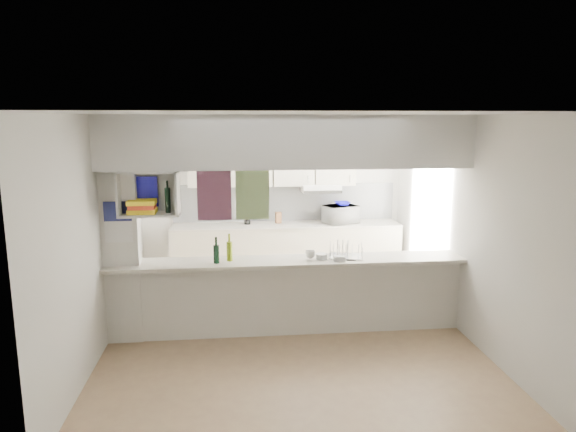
{
  "coord_description": "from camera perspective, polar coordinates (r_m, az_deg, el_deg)",
  "views": [
    {
      "loc": [
        -0.61,
        -5.82,
        2.54
      ],
      "look_at": [
        0.05,
        0.5,
        1.35
      ],
      "focal_mm": 32.0,
      "sensor_mm": 36.0,
      "label": 1
    }
  ],
  "objects": [
    {
      "name": "floor",
      "position": [
        6.38,
        -0.02,
        -12.84
      ],
      "size": [
        4.8,
        4.8,
        0.0
      ],
      "primitive_type": "plane",
      "color": "#9B775A",
      "rests_on": "ground"
    },
    {
      "name": "ceiling",
      "position": [
        5.86,
        -0.02,
        11.2
      ],
      "size": [
        4.8,
        4.8,
        0.0
      ],
      "primitive_type": "plane",
      "color": "white",
      "rests_on": "wall_back"
    },
    {
      "name": "wall_back",
      "position": [
        8.34,
        -1.75,
        2.05
      ],
      "size": [
        4.2,
        0.0,
        4.2
      ],
      "primitive_type": "plane",
      "rotation": [
        1.57,
        0.0,
        0.0
      ],
      "color": "silver",
      "rests_on": "floor"
    },
    {
      "name": "wall_left",
      "position": [
        6.14,
        -19.93,
        -1.69
      ],
      "size": [
        0.0,
        4.8,
        4.8
      ],
      "primitive_type": "plane",
      "rotation": [
        1.57,
        0.0,
        1.57
      ],
      "color": "silver",
      "rests_on": "floor"
    },
    {
      "name": "wall_right",
      "position": [
        6.54,
        18.6,
        -0.87
      ],
      "size": [
        0.0,
        4.8,
        4.8
      ],
      "primitive_type": "plane",
      "rotation": [
        1.57,
        0.0,
        -1.57
      ],
      "color": "silver",
      "rests_on": "floor"
    },
    {
      "name": "servery_partition",
      "position": [
        5.91,
        -1.69,
        2.03
      ],
      "size": [
        4.2,
        0.5,
        2.6
      ],
      "color": "silver",
      "rests_on": "floor"
    },
    {
      "name": "cubby_shelf",
      "position": [
        5.9,
        -15.29,
        2.15
      ],
      "size": [
        0.65,
        0.35,
        0.5
      ],
      "color": "white",
      "rests_on": "bulkhead"
    },
    {
      "name": "kitchen_run",
      "position": [
        8.18,
        -0.48,
        -1.5
      ],
      "size": [
        3.6,
        0.63,
        2.24
      ],
      "color": "beige",
      "rests_on": "floor"
    },
    {
      "name": "microwave",
      "position": [
        8.21,
        5.88,
        0.18
      ],
      "size": [
        0.6,
        0.5,
        0.28
      ],
      "primitive_type": "imported",
      "rotation": [
        0.0,
        0.0,
        3.49
      ],
      "color": "white",
      "rests_on": "bench_top"
    },
    {
      "name": "bowl",
      "position": [
        8.17,
        6.06,
        1.35
      ],
      "size": [
        0.25,
        0.25,
        0.06
      ],
      "primitive_type": "imported",
      "color": "#0E0C87",
      "rests_on": "microwave"
    },
    {
      "name": "dish_rack",
      "position": [
        6.2,
        6.44,
        -3.79
      ],
      "size": [
        0.45,
        0.38,
        0.21
      ],
      "rotation": [
        0.0,
        0.0,
        -0.21
      ],
      "color": "silver",
      "rests_on": "breakfast_bar"
    },
    {
      "name": "cup",
      "position": [
        6.07,
        2.5,
        -4.27
      ],
      "size": [
        0.15,
        0.15,
        0.09
      ],
      "primitive_type": "imported",
      "rotation": [
        0.0,
        0.0,
        0.33
      ],
      "color": "white",
      "rests_on": "dish_rack"
    },
    {
      "name": "wine_bottles",
      "position": [
        5.99,
        -7.21,
        -3.98
      ],
      "size": [
        0.22,
        0.15,
        0.32
      ],
      "color": "black",
      "rests_on": "breakfast_bar"
    },
    {
      "name": "plastic_tubs",
      "position": [
        6.07,
        4.63,
        -4.6
      ],
      "size": [
        0.49,
        0.21,
        0.07
      ],
      "color": "silver",
      "rests_on": "breakfast_bar"
    },
    {
      "name": "utensil_jar",
      "position": [
        8.13,
        -4.56,
        -0.44
      ],
      "size": [
        0.1,
        0.1,
        0.14
      ],
      "primitive_type": "cylinder",
      "color": "black",
      "rests_on": "bench_top"
    },
    {
      "name": "knife_block",
      "position": [
        8.18,
        -1.08,
        -0.18
      ],
      "size": [
        0.1,
        0.09,
        0.18
      ],
      "primitive_type": "cube",
      "rotation": [
        0.0,
        0.0,
        0.24
      ],
      "color": "brown",
      "rests_on": "bench_top"
    }
  ]
}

